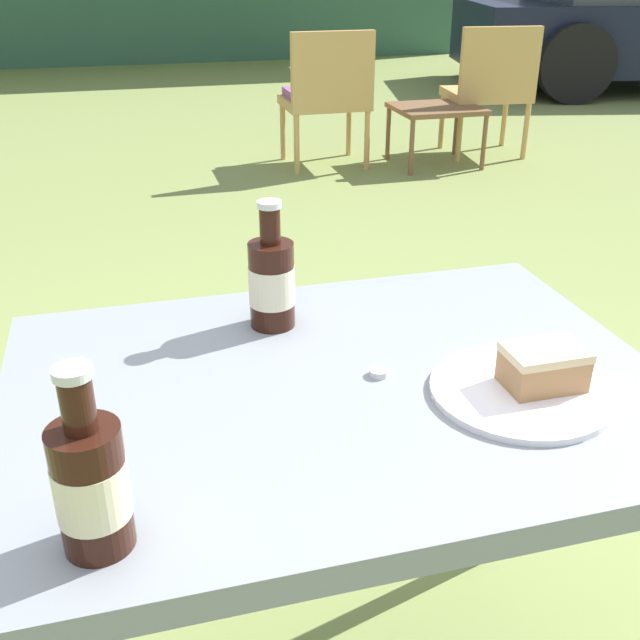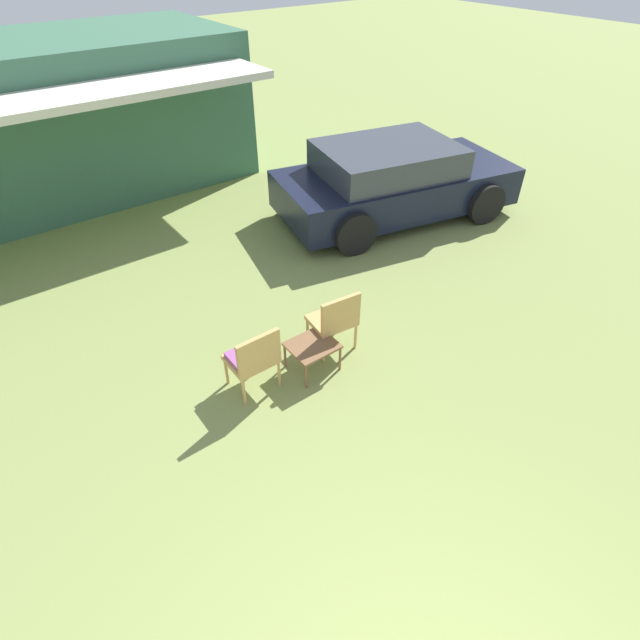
% 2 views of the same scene
% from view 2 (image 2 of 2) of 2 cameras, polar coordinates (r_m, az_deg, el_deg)
% --- Properties ---
extents(parked_car, '(4.44, 2.75, 1.30)m').
position_cam_2_polar(parked_car, '(9.22, 8.37, 15.47)').
color(parked_car, black).
rests_on(parked_car, ground_plane).
extents(wicker_chair_cushioned, '(0.52, 0.45, 0.85)m').
position_cam_2_polar(wicker_chair_cushioned, '(5.57, -7.61, -4.18)').
color(wicker_chair_cushioned, tan).
rests_on(wicker_chair_cushioned, ground_plane).
extents(wicker_chair_plain, '(0.57, 0.50, 0.85)m').
position_cam_2_polar(wicker_chair_plain, '(6.02, 1.76, 0.18)').
color(wicker_chair_plain, tan).
rests_on(wicker_chair_plain, ground_plane).
extents(garden_side_table, '(0.55, 0.48, 0.38)m').
position_cam_2_polar(garden_side_table, '(5.85, -0.89, -3.11)').
color(garden_side_table, brown).
rests_on(garden_side_table, ground_plane).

